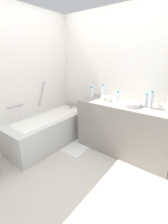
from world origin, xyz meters
TOP-DOWN VIEW (x-y plane):
  - ground_plane at (0.00, 0.00)m, footprint 3.73×3.73m
  - wall_back_tiled at (0.00, 1.42)m, footprint 3.10×0.10m
  - wall_right_mirror at (1.40, 0.00)m, footprint 0.10×3.13m
  - bathtub at (0.44, 1.03)m, footprint 1.63×0.67m
  - vanity_counter at (1.04, -0.23)m, footprint 0.61×1.58m
  - sink_basin at (1.00, -0.31)m, footprint 0.34×0.34m
  - sink_faucet at (1.20, -0.31)m, footprint 0.10×0.15m
  - water_bottle_0 at (1.07, -0.52)m, footprint 0.07×0.07m
  - water_bottle_1 at (1.06, -0.06)m, footprint 0.07×0.07m
  - water_bottle_3 at (1.09, 0.25)m, footprint 0.07×0.07m
  - water_bottle_4 at (1.03, 0.45)m, footprint 0.07×0.07m
  - water_bottle_5 at (1.05, -0.60)m, footprint 0.06×0.06m
  - drinking_glass_0 at (1.02, 0.09)m, footprint 0.07×0.07m
  - drinking_glass_1 at (1.02, 0.17)m, footprint 0.07×0.07m
  - drinking_glass_2 at (1.09, -0.73)m, footprint 0.07×0.07m
  - bath_mat at (0.64, 0.46)m, footprint 0.59×0.40m

SIDE VIEW (x-z plane):
  - ground_plane at x=0.00m, z-range 0.00..0.00m
  - bath_mat at x=0.64m, z-range 0.00..0.01m
  - bathtub at x=0.44m, z-range -0.30..0.87m
  - vanity_counter at x=1.04m, z-range 0.00..0.89m
  - sink_faucet at x=1.20m, z-range 0.88..0.95m
  - sink_basin at x=1.00m, z-range 0.89..0.95m
  - drinking_glass_1 at x=1.02m, z-range 0.89..0.97m
  - drinking_glass_2 at x=1.09m, z-range 0.89..0.97m
  - drinking_glass_0 at x=1.02m, z-range 0.89..0.98m
  - water_bottle_1 at x=1.06m, z-range 0.88..1.06m
  - water_bottle_4 at x=1.03m, z-range 0.88..1.09m
  - water_bottle_0 at x=1.07m, z-range 0.88..1.09m
  - water_bottle_5 at x=1.05m, z-range 0.88..1.14m
  - water_bottle_3 at x=1.09m, z-range 0.88..1.14m
  - wall_back_tiled at x=0.00m, z-range 0.00..2.42m
  - wall_right_mirror at x=1.40m, z-range 0.00..2.42m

